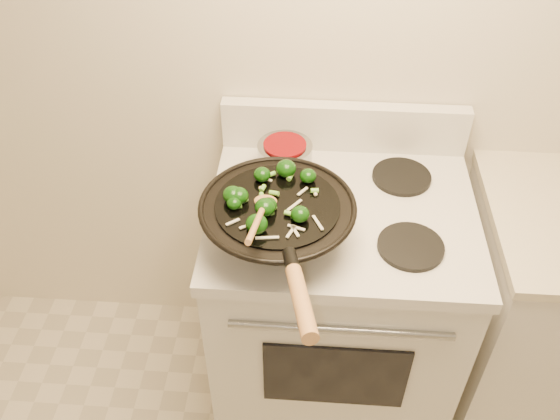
{
  "coord_description": "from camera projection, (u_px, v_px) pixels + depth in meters",
  "views": [
    {
      "loc": [
        -0.14,
        -0.12,
        2.07
      ],
      "look_at": [
        -0.22,
        1.03,
        1.03
      ],
      "focal_mm": 38.0,
      "sensor_mm": 36.0,
      "label": 1
    }
  ],
  "objects": [
    {
      "name": "stirfry",
      "position": [
        266.0,
        196.0,
        1.52
      ],
      "size": [
        0.26,
        0.28,
        0.05
      ],
      "color": "#0C3207",
      "rests_on": "wok"
    },
    {
      "name": "stove",
      "position": [
        334.0,
        305.0,
        2.02
      ],
      "size": [
        0.78,
        0.67,
        1.08
      ],
      "color": "silver",
      "rests_on": "ground"
    },
    {
      "name": "wok",
      "position": [
        278.0,
        221.0,
        1.56
      ],
      "size": [
        0.41,
        0.68,
        0.21
      ],
      "color": "black",
      "rests_on": "stove"
    },
    {
      "name": "wooden_spoon",
      "position": [
        261.0,
        212.0,
        1.45
      ],
      "size": [
        0.06,
        0.27,
        0.11
      ],
      "color": "#A87442",
      "rests_on": "wok"
    },
    {
      "name": "saucepan",
      "position": [
        285.0,
        158.0,
        1.8
      ],
      "size": [
        0.17,
        0.27,
        0.1
      ],
      "color": "gray",
      "rests_on": "stove"
    }
  ]
}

